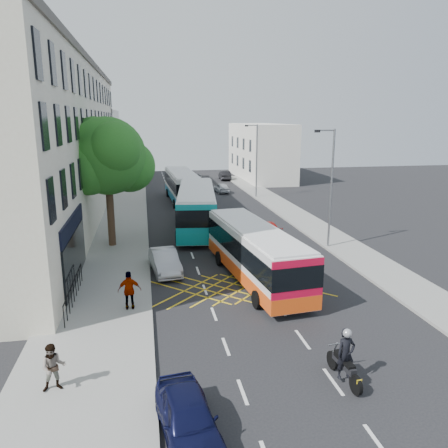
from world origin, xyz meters
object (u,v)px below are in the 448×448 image
lamp_near (330,182)px  parked_car_blue (188,418)px  parked_car_silver (165,261)px  distant_car_silver (221,188)px  lamp_far (256,157)px  bus_near (255,253)px  street_tree (107,157)px  distant_car_grey (194,178)px  bus_mid (197,208)px  motorbike (345,357)px  distant_car_dark (225,175)px  red_hatchback (266,229)px  pedestrian_far (130,290)px  bus_far (182,186)px  pedestrian_near (53,367)px

lamp_near → parked_car_blue: size_ratio=2.12×
parked_car_silver → distant_car_silver: size_ratio=1.18×
lamp_far → bus_near: bearing=-104.4°
street_tree → distant_car_grey: bearing=72.8°
bus_mid → motorbike: (2.43, -21.87, -0.87)m
parked_car_blue → distant_car_dark: bearing=71.5°
street_tree → red_hatchback: 12.74m
lamp_far → pedestrian_far: 31.19m
parked_car_blue → pedestrian_far: bearing=94.8°
bus_mid → red_hatchback: (4.94, -3.18, -1.19)m
bus_far → distant_car_grey: bus_far is taller
bus_far → parked_car_silver: bus_far is taller
bus_far → pedestrian_far: bus_far is taller
bus_mid → parked_car_silver: size_ratio=3.04×
motorbike → distant_car_grey: bearing=85.0°
distant_car_dark → parked_car_silver: bearing=76.4°
bus_mid → bus_far: (-0.04, 12.60, -0.10)m
bus_far → distant_car_silver: bus_far is taller
distant_car_grey → pedestrian_far: bearing=-92.9°
red_hatchback → distant_car_silver: 20.64m
lamp_far → distant_car_silver: lamp_far is taller
red_hatchback → pedestrian_far: (-9.87, -11.70, 0.47)m
lamp_far → parked_car_blue: bearing=-107.2°
bus_mid → distant_car_grey: (2.83, 26.20, -1.18)m
lamp_near → bus_near: lamp_near is taller
red_hatchback → bus_mid: bearing=-30.5°
distant_car_silver → distant_car_dark: bearing=-107.6°
lamp_near → pedestrian_far: size_ratio=4.35×
lamp_near → bus_far: lamp_near is taller
motorbike → distant_car_dark: motorbike is taller
parked_car_blue → pedestrian_near: (-4.08, 2.81, 0.32)m
distant_car_grey → bus_near: bearing=-83.7°
street_tree → pedestrian_near: (-0.76, -16.94, -5.33)m
parked_car_silver → pedestrian_far: pedestrian_far is taller
parked_car_blue → red_hatchback: bearing=61.6°
lamp_near → distant_car_grey: 33.72m
lamp_near → bus_far: bearing=113.1°
red_hatchback → distant_car_silver: red_hatchback is taller
lamp_near → bus_mid: 11.09m
bus_far → distant_car_dark: 17.57m
parked_car_blue → distant_car_grey: (5.96, 49.81, -0.03)m
distant_car_silver → distant_car_dark: size_ratio=0.86×
bus_near → motorbike: bearing=-92.7°
parked_car_blue → motorbike: bearing=10.6°
distant_car_grey → distant_car_dark: distant_car_dark is taller
lamp_near → pedestrian_near: lamp_near is taller
pedestrian_near → pedestrian_far: 6.35m
bus_near → lamp_near: bearing=31.8°
bus_far → distant_car_dark: bus_far is taller
bus_near → distant_car_silver: 29.54m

